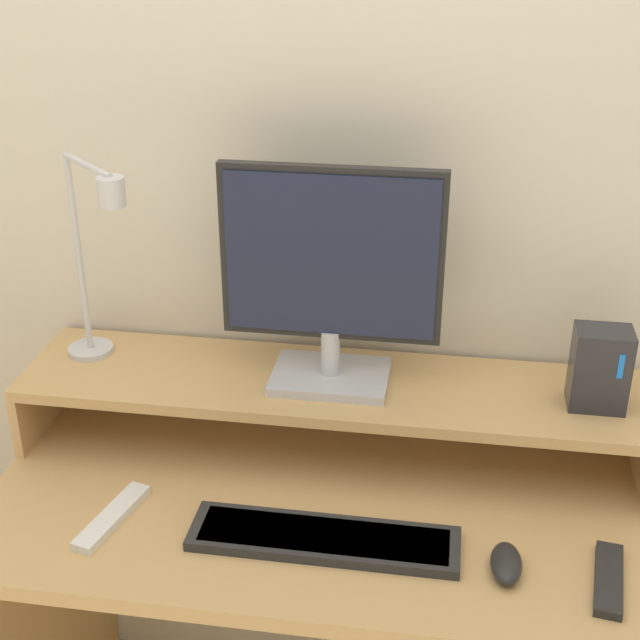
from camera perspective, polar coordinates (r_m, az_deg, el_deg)
wall_back at (r=1.73m, az=1.57°, el=8.90°), size 6.00×0.05×2.50m
desk at (r=1.79m, az=-0.21°, el=-16.94°), size 1.20×0.61×0.76m
monitor_shelf at (r=1.72m, az=0.66°, el=-4.53°), size 1.20×0.28×0.15m
monitor at (r=1.61m, az=0.85°, el=2.89°), size 0.41×0.16×0.42m
desk_lamp at (r=1.71m, az=-14.18°, el=3.81°), size 0.20×0.19×0.41m
router_dock at (r=1.67m, az=17.47°, el=-2.97°), size 0.10×0.08×0.15m
keyboard at (r=1.54m, az=0.25°, el=-13.80°), size 0.46×0.12×0.02m
mouse at (r=1.52m, az=11.83°, el=-15.00°), size 0.05×0.10×0.03m
remote_control at (r=1.63m, az=-13.16°, el=-12.18°), size 0.08×0.19×0.02m
remote_secondary at (r=1.54m, az=17.99°, el=-15.51°), size 0.07×0.17×0.02m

